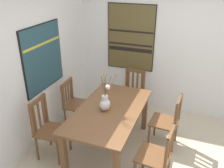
# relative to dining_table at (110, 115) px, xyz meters

# --- Properties ---
(wall_back) EXTENTS (6.40, 0.12, 2.70)m
(wall_back) POSITION_rel_dining_table_xyz_m (-0.22, 1.24, 0.72)
(wall_back) COLOR silver
(wall_back) RESTS_ON ground_plane
(wall_side) EXTENTS (0.12, 6.40, 2.70)m
(wall_side) POSITION_rel_dining_table_xyz_m (1.64, -0.62, 0.72)
(wall_side) COLOR silver
(wall_side) RESTS_ON ground_plane
(dining_table) EXTENTS (1.64, 0.91, 0.74)m
(dining_table) POSITION_rel_dining_table_xyz_m (0.00, 0.00, 0.00)
(dining_table) COLOR brown
(dining_table) RESTS_ON ground_plane
(centerpiece_vase) EXTENTS (0.25, 0.23, 0.64)m
(centerpiece_vase) POSITION_rel_dining_table_xyz_m (-0.05, 0.05, 0.24)
(centerpiece_vase) COLOR silver
(centerpiece_vase) RESTS_ON dining_table
(chair_0) EXTENTS (0.45, 0.45, 0.89)m
(chair_0) POSITION_rel_dining_table_xyz_m (1.17, -0.02, -0.16)
(chair_0) COLOR brown
(chair_0) RESTS_ON ground_plane
(chair_1) EXTENTS (0.45, 0.45, 0.88)m
(chair_1) POSITION_rel_dining_table_xyz_m (-0.42, -0.82, -0.17)
(chair_1) COLOR brown
(chair_1) RESTS_ON ground_plane
(chair_2) EXTENTS (0.44, 0.44, 0.96)m
(chair_2) POSITION_rel_dining_table_xyz_m (-0.43, 0.81, -0.15)
(chair_2) COLOR brown
(chair_2) RESTS_ON ground_plane
(chair_3) EXTENTS (0.45, 0.45, 0.89)m
(chair_3) POSITION_rel_dining_table_xyz_m (0.41, -0.82, -0.16)
(chair_3) COLOR brown
(chair_3) RESTS_ON ground_plane
(chair_4) EXTENTS (0.45, 0.45, 0.88)m
(chair_4) POSITION_rel_dining_table_xyz_m (0.40, 0.82, -0.16)
(chair_4) COLOR brown
(chair_4) RESTS_ON ground_plane
(painting_on_back_wall) EXTENTS (0.97, 0.05, 1.05)m
(painting_on_back_wall) POSITION_rel_dining_table_xyz_m (0.13, 1.17, 0.73)
(painting_on_back_wall) COLOR black
(painting_on_side_wall) EXTENTS (0.05, 0.93, 1.28)m
(painting_on_side_wall) POSITION_rel_dining_table_xyz_m (1.57, 0.17, 0.79)
(painting_on_side_wall) COLOR black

